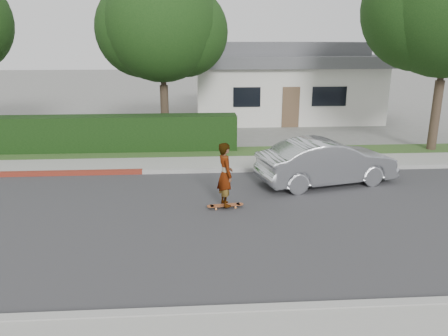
{
  "coord_description": "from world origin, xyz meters",
  "views": [
    {
      "loc": [
        2.83,
        -10.34,
        4.4
      ],
      "look_at": [
        3.6,
        1.22,
        1.0
      ],
      "focal_mm": 35.0,
      "sensor_mm": 36.0,
      "label": 1
    }
  ],
  "objects": [
    {
      "name": "planting_strip",
      "position": [
        0.0,
        6.6,
        0.05
      ],
      "size": [
        60.0,
        1.6,
        0.1
      ],
      "primitive_type": "cube",
      "color": "#2D4C1E",
      "rests_on": "ground"
    },
    {
      "name": "tree_right",
      "position": [
        12.49,
        6.69,
        5.63
      ],
      "size": [
        6.32,
        5.6,
        8.56
      ],
      "color": "#33261C",
      "rests_on": "ground"
    },
    {
      "name": "car_silver",
      "position": [
        6.95,
        2.64,
        0.72
      ],
      "size": [
        4.6,
        2.51,
        1.44
      ],
      "primitive_type": "imported",
      "rotation": [
        0.0,
        0.0,
        1.81
      ],
      "color": "#B5B8BD",
      "rests_on": "ground"
    },
    {
      "name": "hedge",
      "position": [
        -3.0,
        7.2,
        0.75
      ],
      "size": [
        15.0,
        1.0,
        1.5
      ],
      "primitive_type": "cube",
      "color": "black",
      "rests_on": "ground"
    },
    {
      "name": "road",
      "position": [
        0.0,
        0.0,
        0.01
      ],
      "size": [
        60.0,
        8.0,
        0.01
      ],
      "primitive_type": "cube",
      "color": "#2D2D30",
      "rests_on": "ground"
    },
    {
      "name": "sidewalk_far",
      "position": [
        0.0,
        5.0,
        0.06
      ],
      "size": [
        60.0,
        1.6,
        0.12
      ],
      "primitive_type": "cube",
      "color": "gray",
      "rests_on": "ground"
    },
    {
      "name": "house",
      "position": [
        8.0,
        16.0,
        2.1
      ],
      "size": [
        10.6,
        8.6,
        4.3
      ],
      "color": "beige",
      "rests_on": "ground"
    },
    {
      "name": "skateboard",
      "position": [
        3.6,
        0.72,
        0.09
      ],
      "size": [
        1.03,
        0.33,
        0.09
      ],
      "rotation": [
        0.0,
        0.0,
        0.13
      ],
      "color": "orange",
      "rests_on": "ground"
    },
    {
      "name": "curb_near",
      "position": [
        0.0,
        -4.1,
        0.07
      ],
      "size": [
        60.0,
        0.2,
        0.15
      ],
      "primitive_type": "cube",
      "color": "#9E9E99",
      "rests_on": "ground"
    },
    {
      "name": "tree_center",
      "position": [
        1.49,
        9.19,
        4.9
      ],
      "size": [
        5.66,
        4.84,
        7.44
      ],
      "color": "#33261C",
      "rests_on": "ground"
    },
    {
      "name": "curb_far",
      "position": [
        0.0,
        4.1,
        0.07
      ],
      "size": [
        60.0,
        0.2,
        0.15
      ],
      "primitive_type": "cube",
      "color": "#9E9E99",
      "rests_on": "ground"
    },
    {
      "name": "ground",
      "position": [
        0.0,
        0.0,
        0.0
      ],
      "size": [
        120.0,
        120.0,
        0.0
      ],
      "primitive_type": "plane",
      "color": "slate",
      "rests_on": "ground"
    },
    {
      "name": "skateboarder",
      "position": [
        3.6,
        0.72,
        0.97
      ],
      "size": [
        0.56,
        0.71,
        1.73
      ],
      "primitive_type": "imported",
      "rotation": [
        0.0,
        0.0,
        1.82
      ],
      "color": "white",
      "rests_on": "skateboard"
    }
  ]
}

